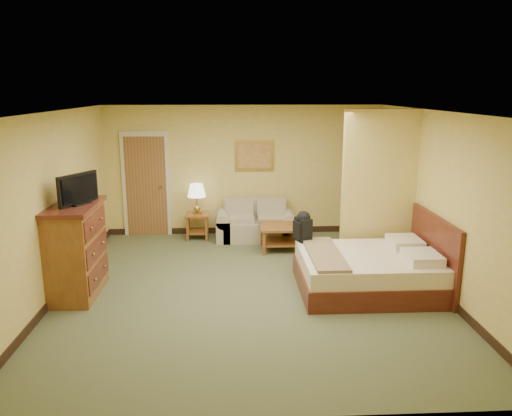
{
  "coord_description": "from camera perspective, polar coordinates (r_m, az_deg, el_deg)",
  "views": [
    {
      "loc": [
        -0.26,
        -6.93,
        2.9
      ],
      "look_at": [
        0.13,
        0.6,
        1.1
      ],
      "focal_mm": 35.0,
      "sensor_mm": 36.0,
      "label": 1
    }
  ],
  "objects": [
    {
      "name": "floor",
      "position": [
        7.52,
        -0.76,
        -9.25
      ],
      "size": [
        6.0,
        6.0,
        0.0
      ],
      "primitive_type": "plane",
      "color": "#525A3A",
      "rests_on": "ground"
    },
    {
      "name": "ceiling",
      "position": [
        6.94,
        -0.82,
        10.96
      ],
      "size": [
        6.0,
        6.0,
        0.0
      ],
      "primitive_type": "plane",
      "rotation": [
        3.14,
        0.0,
        0.0
      ],
      "color": "white",
      "rests_on": "back_wall"
    },
    {
      "name": "back_wall",
      "position": [
        10.06,
        -1.44,
        4.29
      ],
      "size": [
        5.5,
        0.02,
        2.6
      ],
      "primitive_type": "cube",
      "color": "#DAC05D",
      "rests_on": "floor"
    },
    {
      "name": "left_wall",
      "position": [
        7.54,
        -22.17,
        0.17
      ],
      "size": [
        0.02,
        6.0,
        2.6
      ],
      "primitive_type": "cube",
      "color": "#DAC05D",
      "rests_on": "floor"
    },
    {
      "name": "right_wall",
      "position": [
        7.72,
        20.05,
        0.65
      ],
      "size": [
        0.02,
        6.0,
        2.6
      ],
      "primitive_type": "cube",
      "color": "#DAC05D",
      "rests_on": "floor"
    },
    {
      "name": "partition",
      "position": [
        8.37,
        13.84,
        2.02
      ],
      "size": [
        1.2,
        0.15,
        2.6
      ],
      "primitive_type": "cube",
      "color": "#DAC05D",
      "rests_on": "floor"
    },
    {
      "name": "door",
      "position": [
        10.21,
        -12.44,
        2.58
      ],
      "size": [
        0.94,
        0.16,
        2.1
      ],
      "color": "beige",
      "rests_on": "floor"
    },
    {
      "name": "baseboard",
      "position": [
        10.32,
        -1.4,
        -2.53
      ],
      "size": [
        5.5,
        0.02,
        0.12
      ],
      "primitive_type": "cube",
      "color": "black",
      "rests_on": "floor"
    },
    {
      "name": "loveseat",
      "position": [
        9.87,
        -0.05,
        -2.11
      ],
      "size": [
        1.55,
        0.72,
        0.78
      ],
      "color": "tan",
      "rests_on": "floor"
    },
    {
      "name": "side_table",
      "position": [
        9.94,
        -6.71,
        -1.61
      ],
      "size": [
        0.46,
        0.46,
        0.51
      ],
      "color": "brown",
      "rests_on": "floor"
    },
    {
      "name": "table_lamp",
      "position": [
        9.8,
        -6.81,
        1.92
      ],
      "size": [
        0.36,
        0.36,
        0.6
      ],
      "color": "#A37E3C",
      "rests_on": "side_table"
    },
    {
      "name": "coffee_table",
      "position": [
        9.2,
        2.71,
        -2.79
      ],
      "size": [
        0.72,
        0.72,
        0.46
      ],
      "rotation": [
        0.0,
        0.0,
        -0.0
      ],
      "color": "brown",
      "rests_on": "floor"
    },
    {
      "name": "wall_picture",
      "position": [
        10.0,
        -0.17,
        5.97
      ],
      "size": [
        0.78,
        0.04,
        0.61
      ],
      "color": "#B78E3F",
      "rests_on": "back_wall"
    },
    {
      "name": "dresser",
      "position": [
        7.57,
        -19.88,
        -4.49
      ],
      "size": [
        0.66,
        1.25,
        1.33
      ],
      "color": "brown",
      "rests_on": "floor"
    },
    {
      "name": "tv",
      "position": [
        7.34,
        -19.67,
        1.96
      ],
      "size": [
        0.38,
        0.65,
        0.44
      ],
      "rotation": [
        0.0,
        0.0,
        -0.49
      ],
      "color": "black",
      "rests_on": "dresser"
    },
    {
      "name": "bed",
      "position": [
        7.6,
        13.2,
        -6.92
      ],
      "size": [
        2.03,
        1.72,
        1.12
      ],
      "color": "#4D1A12",
      "rests_on": "floor"
    },
    {
      "name": "backpack",
      "position": [
        7.92,
        5.43,
        -1.97
      ],
      "size": [
        0.27,
        0.33,
        0.49
      ],
      "rotation": [
        0.0,
        0.0,
        0.35
      ],
      "color": "black",
      "rests_on": "bed"
    }
  ]
}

